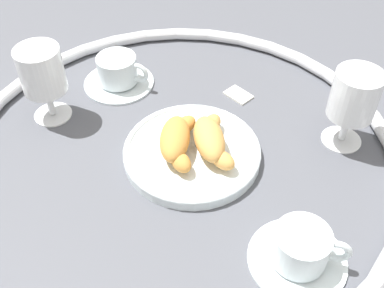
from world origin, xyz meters
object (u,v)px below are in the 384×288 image
juice_glass_left (354,98)px  croissant_small (211,139)px  pastry_plate (192,152)px  coffee_cup_near (118,73)px  juice_glass_right (42,74)px  coffee_cup_far (301,250)px  sugar_packet (238,94)px  croissant_large (177,140)px

juice_glass_left → croissant_small: bearing=-93.1°
pastry_plate → juice_glass_left: bearing=85.9°
coffee_cup_near → juice_glass_right: size_ratio=0.97×
coffee_cup_near → coffee_cup_far: same height
coffee_cup_far → sugar_packet: 0.36m
coffee_cup_far → sugar_packet: bearing=176.0°
juice_glass_left → sugar_packet: juice_glass_left is taller
coffee_cup_near → croissant_small: bearing=28.2°
croissant_large → croissant_small: bearing=78.0°
coffee_cup_near → coffee_cup_far: 0.49m
juice_glass_left → croissant_large: bearing=-94.8°
croissant_small → sugar_packet: bearing=147.3°
juice_glass_right → sugar_packet: 0.36m
pastry_plate → sugar_packet: 0.18m
croissant_large → juice_glass_left: juice_glass_left is taller
coffee_cup_far → juice_glass_left: (-0.21, 0.16, 0.07)m
coffee_cup_far → juice_glass_left: bearing=141.7°
juice_glass_right → coffee_cup_near: bearing=116.9°
croissant_small → coffee_cup_near: croissant_small is taller
juice_glass_left → juice_glass_right: (-0.18, -0.48, -0.00)m
croissant_large → coffee_cup_far: size_ratio=0.96×
coffee_cup_near → juice_glass_right: 0.16m
coffee_cup_far → sugar_packet: (-0.36, 0.03, -0.02)m
croissant_large → juice_glass_left: bearing=85.2°
croissant_large → croissant_small: size_ratio=0.96×
croissant_large → juice_glass_right: (-0.15, -0.20, 0.05)m
croissant_small → sugar_packet: croissant_small is taller
juice_glass_left → juice_glass_right: size_ratio=1.00×
pastry_plate → croissant_small: croissant_small is taller
pastry_plate → juice_glass_right: bearing=-125.6°
croissant_large → croissant_small: 0.05m
pastry_plate → coffee_cup_near: bearing=-157.3°
juice_glass_right → croissant_large: bearing=52.2°
croissant_small → juice_glass_left: bearing=86.9°
coffee_cup_far → juice_glass_right: 0.50m
croissant_small → juice_glass_left: 0.24m
coffee_cup_near → coffee_cup_far: size_ratio=1.00×
pastry_plate → sugar_packet: pastry_plate is taller
coffee_cup_near → juice_glass_left: bearing=55.4°
pastry_plate → coffee_cup_far: 0.24m
croissant_small → pastry_plate: bearing=-101.8°
pastry_plate → juice_glass_left: size_ratio=1.62×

